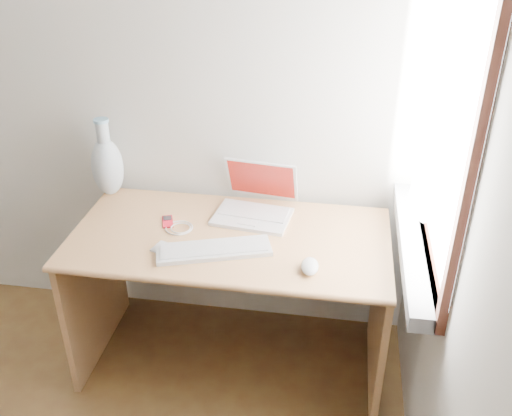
% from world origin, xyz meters
% --- Properties ---
extents(back_wall, '(3.50, 0.04, 2.60)m').
position_xyz_m(back_wall, '(0.00, 1.75, 1.30)').
color(back_wall, silver).
rests_on(back_wall, floor).
extents(window, '(0.11, 0.99, 1.10)m').
position_xyz_m(window, '(1.72, 1.30, 1.28)').
color(window, white).
rests_on(window, right_wall).
extents(desk, '(1.34, 0.67, 0.71)m').
position_xyz_m(desk, '(0.96, 1.46, 0.50)').
color(desk, tan).
rests_on(desk, floor).
extents(laptop, '(0.35, 0.31, 0.22)m').
position_xyz_m(laptop, '(1.03, 1.57, 0.76)').
color(laptop, white).
rests_on(laptop, desk).
extents(external_keyboard, '(0.48, 0.27, 0.02)m').
position_xyz_m(external_keyboard, '(0.92, 1.24, 0.72)').
color(external_keyboard, white).
rests_on(external_keyboard, desk).
extents(mouse, '(0.07, 0.12, 0.04)m').
position_xyz_m(mouse, '(1.31, 1.18, 0.73)').
color(mouse, white).
rests_on(mouse, desk).
extents(ipod, '(0.08, 0.11, 0.01)m').
position_xyz_m(ipod, '(0.67, 1.44, 0.71)').
color(ipod, '#A90B1C').
rests_on(ipod, desk).
extents(cable_coil, '(0.13, 0.13, 0.01)m').
position_xyz_m(cable_coil, '(0.73, 1.40, 0.71)').
color(cable_coil, white).
rests_on(cable_coil, desk).
extents(remote, '(0.05, 0.09, 0.01)m').
position_xyz_m(remote, '(0.69, 1.24, 0.71)').
color(remote, white).
rests_on(remote, desk).
extents(vase, '(0.15, 0.15, 0.38)m').
position_xyz_m(vase, '(0.33, 1.65, 0.86)').
color(vase, silver).
rests_on(vase, desk).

